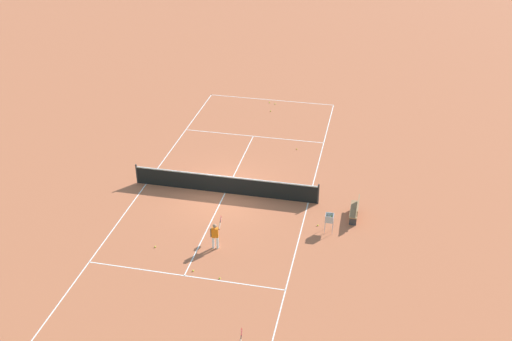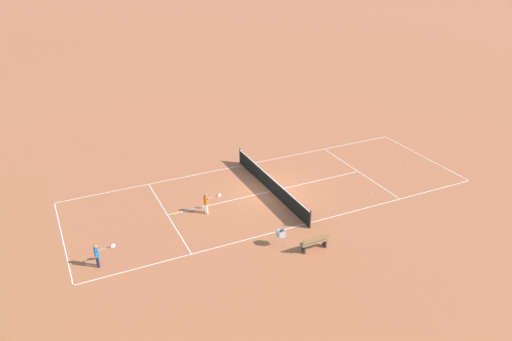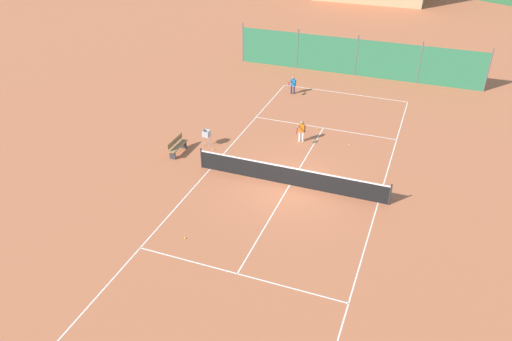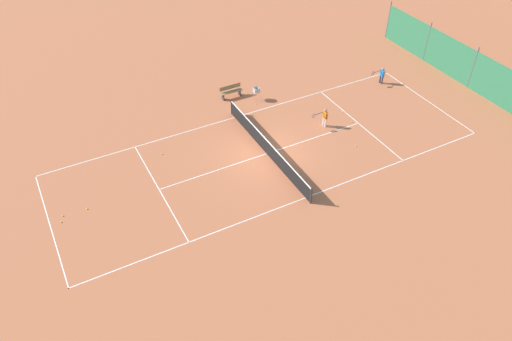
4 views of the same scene
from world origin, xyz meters
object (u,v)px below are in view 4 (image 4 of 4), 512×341
tennis_ball_near_corner (63,216)px  ball_hopper (256,91)px  tennis_ball_alley_left (343,112)px  player_far_baseline (382,74)px  tennis_ball_mid_court (256,104)px  tennis_ball_by_net_right (162,154)px  player_near_service (324,116)px  tennis_ball_far_corner (356,146)px  courtside_bench (231,91)px  tennis_net (267,147)px  tennis_ball_by_net_left (351,122)px  tennis_ball_service_box (87,209)px  tennis_ball_alley_right (61,222)px

tennis_ball_near_corner → ball_hopper: (-4.92, 13.39, 0.62)m
ball_hopper → tennis_ball_alley_left: bearing=47.0°
player_far_baseline → tennis_ball_mid_court: size_ratio=18.04×
tennis_ball_mid_court → tennis_ball_by_net_right: size_ratio=1.00×
player_near_service → tennis_ball_alley_left: player_near_service is taller
tennis_ball_far_corner → courtside_bench: size_ratio=0.04×
player_far_baseline → tennis_net: bearing=-73.5°
tennis_ball_near_corner → tennis_ball_far_corner: same height
courtside_bench → tennis_ball_by_net_left: bearing=40.8°
tennis_ball_service_box → ball_hopper: size_ratio=0.07×
tennis_ball_alley_right → tennis_ball_by_net_right: same height
tennis_ball_far_corner → tennis_ball_by_net_right: size_ratio=1.00×
tennis_ball_near_corner → ball_hopper: ball_hopper is taller
tennis_ball_service_box → tennis_ball_alley_right: bearing=-75.7°
tennis_ball_near_corner → courtside_bench: courtside_bench is taller
tennis_ball_far_corner → tennis_ball_service_box: bearing=-98.0°
tennis_net → tennis_ball_far_corner: size_ratio=139.09×
player_near_service → tennis_ball_far_corner: size_ratio=18.48×
tennis_ball_far_corner → ball_hopper: size_ratio=0.07×
tennis_ball_far_corner → tennis_ball_by_net_right: bearing=-114.0°
tennis_ball_far_corner → ball_hopper: bearing=-158.9°
tennis_net → ball_hopper: bearing=157.9°
player_far_baseline → tennis_ball_alley_left: player_far_baseline is taller
tennis_ball_far_corner → tennis_ball_by_net_left: size_ratio=1.00×
tennis_ball_service_box → tennis_ball_by_net_right: bearing=116.8°
tennis_ball_far_corner → tennis_ball_alley_left: (-3.23, 1.40, 0.00)m
tennis_ball_alley_left → ball_hopper: 5.69m
tennis_ball_mid_court → tennis_ball_far_corner: (6.58, 3.05, 0.00)m
tennis_ball_alley_left → tennis_ball_by_net_right: 11.64m
tennis_ball_far_corner → tennis_ball_by_net_left: (-2.06, 1.18, 0.00)m
tennis_ball_mid_court → tennis_ball_alley_left: size_ratio=1.00×
tennis_ball_far_corner → ball_hopper: (-7.09, -2.73, 0.62)m
player_near_service → tennis_ball_alley_right: (0.76, -15.71, -0.68)m
tennis_ball_by_net_right → ball_hopper: 7.89m
tennis_ball_far_corner → tennis_ball_by_net_left: 2.37m
player_near_service → tennis_ball_by_net_right: player_near_service is taller
tennis_ball_near_corner → courtside_bench: bearing=116.3°
tennis_ball_service_box → player_near_service: bearing=91.7°
tennis_net → tennis_ball_by_net_left: 6.09m
tennis_net → tennis_ball_near_corner: 11.25m
tennis_ball_mid_court → ball_hopper: 0.87m
tennis_ball_alley_left → ball_hopper: ball_hopper is taller
tennis_ball_near_corner → tennis_ball_service_box: bearing=86.5°
tennis_net → tennis_ball_by_net_left: tennis_net is taller
player_far_baseline → tennis_ball_alley_right: (3.17, -21.98, -0.66)m
tennis_ball_by_net_right → tennis_ball_by_net_left: size_ratio=1.00×
ball_hopper → courtside_bench: (-1.05, -1.33, -0.21)m
ball_hopper → tennis_ball_service_box: bearing=-67.8°
tennis_ball_by_net_left → tennis_ball_alley_right: bearing=-89.0°
player_near_service → tennis_ball_alley_right: size_ratio=18.48×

